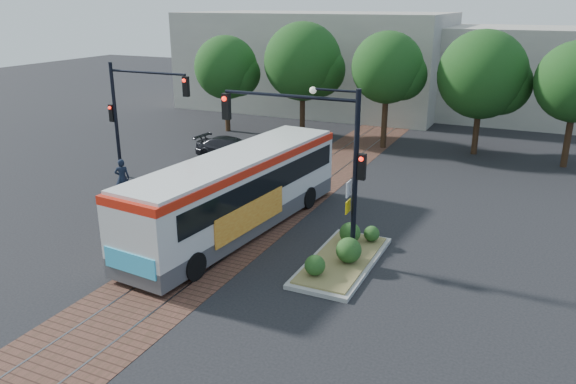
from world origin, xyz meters
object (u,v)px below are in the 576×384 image
at_px(signal_pole_main, 322,147).
at_px(officer, 122,178).
at_px(signal_pole_left, 132,106).
at_px(traffic_island, 344,254).
at_px(parked_car, 232,149).
at_px(city_bus, 239,189).

xyz_separation_m(signal_pole_main, officer, (-11.05, 2.29, -3.23)).
distance_m(signal_pole_left, officer, 4.04).
bearing_deg(signal_pole_left, officer, -64.80).
relative_size(signal_pole_left, officer, 3.24).
relative_size(traffic_island, signal_pole_left, 0.87).
height_order(officer, parked_car, officer).
distance_m(officer, parked_car, 7.97).
height_order(traffic_island, officer, officer).
height_order(signal_pole_main, parked_car, signal_pole_main).
bearing_deg(officer, signal_pole_left, -100.68).
xyz_separation_m(traffic_island, officer, (-12.00, 2.38, 0.60)).
relative_size(traffic_island, officer, 2.80).
relative_size(city_bus, traffic_island, 2.33).
relative_size(traffic_island, signal_pole_main, 0.87).
height_order(city_bus, signal_pole_main, signal_pole_main).
height_order(city_bus, parked_car, city_bus).
xyz_separation_m(traffic_island, signal_pole_left, (-13.19, 4.89, 3.54)).
xyz_separation_m(traffic_island, signal_pole_main, (-0.96, 0.09, 3.83)).
bearing_deg(parked_car, signal_pole_main, -131.76).
bearing_deg(signal_pole_main, officer, 168.29).
bearing_deg(officer, parked_car, -136.02).
distance_m(signal_pole_main, signal_pole_left, 13.14).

